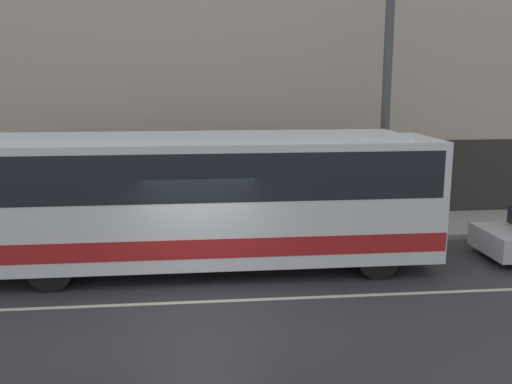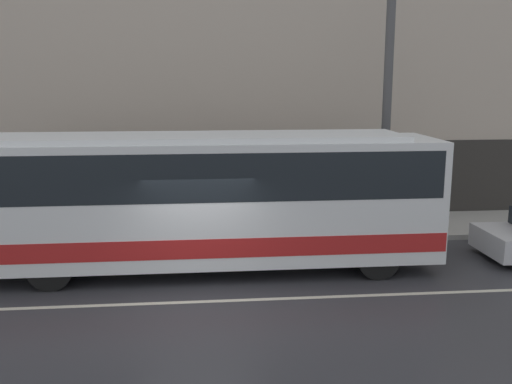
{
  "view_description": "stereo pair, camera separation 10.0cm",
  "coord_description": "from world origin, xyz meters",
  "views": [
    {
      "loc": [
        -0.04,
        -11.48,
        4.68
      ],
      "look_at": [
        1.4,
        2.11,
        1.94
      ],
      "focal_mm": 40.0,
      "sensor_mm": 36.0,
      "label": 1
    },
    {
      "loc": [
        0.06,
        -11.49,
        4.68
      ],
      "look_at": [
        1.4,
        2.11,
        1.94
      ],
      "focal_mm": 40.0,
      "sensor_mm": 36.0,
      "label": 2
    }
  ],
  "objects": [
    {
      "name": "utility_pole_near",
      "position": [
        5.5,
        4.8,
        3.95
      ],
      "size": [
        0.26,
        0.26,
        7.59
      ],
      "color": "#4C4C4F",
      "rests_on": "sidewalk"
    },
    {
      "name": "building_facade",
      "position": [
        0.0,
        7.11,
        5.06
      ],
      "size": [
        60.0,
        0.35,
        10.5
      ],
      "color": "#B7A899",
      "rests_on": "ground_plane"
    },
    {
      "name": "transit_bus",
      "position": [
        0.04,
        2.11,
        1.89
      ],
      "size": [
        11.54,
        2.5,
        3.36
      ],
      "color": "white",
      "rests_on": "ground_plane"
    },
    {
      "name": "ground_plane",
      "position": [
        0.0,
        0.0,
        0.0
      ],
      "size": [
        60.0,
        60.0,
        0.0
      ],
      "primitive_type": "plane",
      "color": "#333338"
    },
    {
      "name": "sidewalk",
      "position": [
        0.0,
        5.48,
        0.08
      ],
      "size": [
        60.0,
        2.97,
        0.16
      ],
      "color": "#A09E99",
      "rests_on": "ground_plane"
    },
    {
      "name": "pedestrian_waiting",
      "position": [
        -3.45,
        6.04,
        1.0
      ],
      "size": [
        0.36,
        0.36,
        1.79
      ],
      "color": "#333338",
      "rests_on": "sidewalk"
    },
    {
      "name": "lane_stripe",
      "position": [
        0.0,
        0.0,
        0.0
      ],
      "size": [
        54.0,
        0.14,
        0.01
      ],
      "color": "beige",
      "rests_on": "ground_plane"
    }
  ]
}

